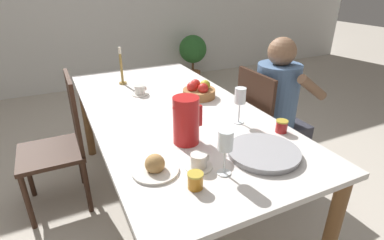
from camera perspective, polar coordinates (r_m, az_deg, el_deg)
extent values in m
plane|color=beige|center=(2.35, -3.41, -15.18)|extent=(20.00, 20.00, 0.00)
cube|color=silver|center=(1.95, -3.97, 1.79)|extent=(1.01, 2.07, 0.03)
cylinder|color=brown|center=(1.74, 24.88, -19.38)|extent=(0.07, 0.07, 0.73)
cylinder|color=brown|center=(2.89, -19.39, 0.17)|extent=(0.07, 0.07, 0.73)
cylinder|color=brown|center=(3.08, -2.91, 3.24)|extent=(0.07, 0.07, 0.73)
cylinder|color=#331E14|center=(2.70, 14.99, -4.77)|extent=(0.04, 0.04, 0.42)
cylinder|color=#331E14|center=(2.47, 20.46, -8.52)|extent=(0.04, 0.04, 0.42)
cylinder|color=#331E14|center=(2.49, 8.39, -6.75)|extent=(0.04, 0.04, 0.42)
cylinder|color=#331E14|center=(2.25, 13.66, -11.14)|extent=(0.04, 0.04, 0.42)
cube|color=#331E14|center=(2.36, 14.97, -3.06)|extent=(0.42, 0.42, 0.03)
cube|color=#331E14|center=(2.13, 11.68, 2.19)|extent=(0.03, 0.39, 0.51)
cylinder|color=#331E14|center=(2.27, -28.80, -13.66)|extent=(0.04, 0.04, 0.42)
cylinder|color=#331E14|center=(2.58, -28.70, -8.79)|extent=(0.04, 0.04, 0.42)
cylinder|color=#331E14|center=(2.25, -19.34, -11.99)|extent=(0.04, 0.04, 0.42)
cylinder|color=#331E14|center=(2.56, -20.51, -7.29)|extent=(0.04, 0.04, 0.42)
cube|color=#331E14|center=(2.29, -25.36, -5.68)|extent=(0.42, 0.42, 0.03)
cube|color=#331E14|center=(2.18, -21.55, 1.41)|extent=(0.03, 0.39, 0.51)
cylinder|color=#33333D|center=(2.59, 16.01, -5.85)|extent=(0.09, 0.09, 0.45)
cylinder|color=#33333D|center=(2.49, 18.39, -7.50)|extent=(0.09, 0.09, 0.45)
cube|color=#33333D|center=(2.37, 16.65, -1.55)|extent=(0.30, 0.34, 0.11)
cylinder|color=#4C6B93|center=(2.20, 15.76, 4.38)|extent=(0.30, 0.30, 0.46)
sphere|color=brown|center=(2.11, 16.78, 12.38)|extent=(0.19, 0.19, 0.19)
cylinder|color=brown|center=(2.09, 21.93, 5.75)|extent=(0.25, 0.06, 0.20)
cylinder|color=red|center=(1.49, -1.14, -0.09)|extent=(0.13, 0.13, 0.24)
cube|color=red|center=(1.51, 1.48, 0.86)|extent=(0.02, 0.02, 0.11)
cone|color=red|center=(1.43, -3.10, 3.06)|extent=(0.04, 0.04, 0.04)
cylinder|color=white|center=(1.77, 8.82, -0.39)|extent=(0.06, 0.06, 0.00)
cylinder|color=white|center=(1.74, 8.95, 1.43)|extent=(0.01, 0.01, 0.12)
cylinder|color=white|center=(1.70, 9.18, 4.62)|extent=(0.06, 0.06, 0.09)
cylinder|color=white|center=(1.32, 6.08, -9.97)|extent=(0.06, 0.06, 0.00)
cylinder|color=white|center=(1.28, 6.21, -7.79)|extent=(0.01, 0.01, 0.11)
cylinder|color=white|center=(1.23, 6.42, -3.86)|extent=(0.06, 0.06, 0.09)
cylinder|color=orange|center=(1.24, 6.38, -4.65)|extent=(0.05, 0.05, 0.05)
cylinder|color=silver|center=(1.35, 1.26, -8.88)|extent=(0.13, 0.13, 0.01)
cylinder|color=silver|center=(1.33, 1.28, -7.68)|extent=(0.07, 0.07, 0.06)
cube|color=silver|center=(1.34, 2.96, -7.12)|extent=(0.01, 0.01, 0.03)
cylinder|color=silver|center=(2.21, -9.87, 4.89)|extent=(0.13, 0.13, 0.01)
cylinder|color=silver|center=(2.20, -9.93, 5.71)|extent=(0.07, 0.07, 0.06)
cube|color=silver|center=(2.21, -8.85, 5.97)|extent=(0.01, 0.01, 0.03)
cylinder|color=#9E9EA3|center=(1.47, 13.42, -6.24)|extent=(0.34, 0.34, 0.02)
cylinder|color=#9E9EA3|center=(1.46, 13.48, -5.74)|extent=(0.34, 0.34, 0.01)
cylinder|color=silver|center=(1.33, -7.01, -9.51)|extent=(0.21, 0.21, 0.01)
sphere|color=#B3854D|center=(1.31, -7.09, -8.27)|extent=(0.09, 0.09, 0.09)
cylinder|color=#C67A1E|center=(1.21, 0.65, -11.46)|extent=(0.06, 0.06, 0.07)
cylinder|color=gold|center=(1.19, 0.66, -10.29)|extent=(0.07, 0.07, 0.01)
cylinder|color=#A81E1E|center=(1.70, 16.69, -1.14)|extent=(0.06, 0.06, 0.07)
cylinder|color=gold|center=(1.69, 16.82, -0.22)|extent=(0.07, 0.07, 0.01)
cylinder|color=#9E6B3D|center=(2.12, 1.35, 5.11)|extent=(0.23, 0.23, 0.06)
sphere|color=gold|center=(2.13, 2.51, 6.66)|extent=(0.07, 0.07, 0.07)
sphere|color=red|center=(2.14, 0.66, 6.81)|extent=(0.07, 0.07, 0.07)
sphere|color=red|center=(2.09, -0.01, 6.32)|extent=(0.07, 0.07, 0.07)
sphere|color=red|center=(2.06, 2.14, 6.03)|extent=(0.07, 0.07, 0.07)
cylinder|color=olive|center=(2.47, -13.02, 6.88)|extent=(0.06, 0.06, 0.01)
cylinder|color=olive|center=(2.43, -13.30, 9.57)|extent=(0.02, 0.02, 0.23)
cylinder|color=beige|center=(2.40, -13.63, 12.75)|extent=(0.02, 0.02, 0.05)
cylinder|color=#A8603D|center=(5.01, 0.16, 8.49)|extent=(0.25, 0.25, 0.15)
cylinder|color=brown|center=(4.96, 0.16, 10.27)|extent=(0.04, 0.04, 0.17)
sphere|color=#2D6B2D|center=(4.90, 0.16, 13.35)|extent=(0.44, 0.44, 0.44)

